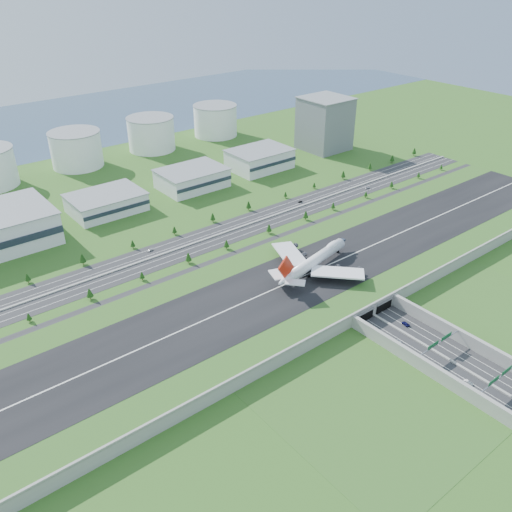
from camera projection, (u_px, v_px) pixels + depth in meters
ground at (316, 281)px, 360.05m from camera, size 1200.00×1200.00×0.00m
airfield_deck at (316, 276)px, 357.96m from camera, size 520.00×100.00×9.20m
underpass_road at (445, 352)px, 290.65m from camera, size 38.80×120.40×8.00m
sign_gantry_near at (439, 343)px, 291.90m from camera, size 38.70×0.70×9.80m
sign_gantry_far at (500, 378)px, 268.07m from camera, size 38.70×0.70×9.80m
north_expressway at (231, 231)px, 424.71m from camera, size 560.00×36.00×0.12m
tree_row at (247, 219)px, 432.54m from camera, size 506.49×48.56×8.40m
hangar_mid_a at (106, 203)px, 453.20m from camera, size 58.00×42.00×15.00m
hangar_mid_b at (192, 178)px, 498.82m from camera, size 58.00×42.00×17.00m
hangar_mid_c at (260, 159)px, 541.73m from camera, size 58.00×42.00×19.00m
office_tower at (325, 124)px, 587.82m from camera, size 46.00×46.00×55.00m
fuel_tank_b at (76, 149)px, 543.56m from camera, size 50.00×50.00×35.00m
fuel_tank_c at (151, 134)px, 589.68m from camera, size 50.00×50.00×35.00m
fuel_tank_d at (215, 121)px, 635.79m from camera, size 50.00×50.00×35.00m
bay_water at (52, 124)px, 686.91m from camera, size 1200.00×260.00×0.06m
boeing_747 at (315, 260)px, 354.22m from camera, size 76.87×71.95×24.03m
car_0 at (398, 341)px, 303.47m from camera, size 2.24×4.70×1.55m
car_1 at (468, 382)px, 274.18m from camera, size 2.40×4.96×1.57m
car_2 at (406, 324)px, 317.19m from camera, size 3.33×5.71×1.49m
car_5 at (300, 202)px, 471.66m from camera, size 4.24×2.30×1.33m
car_6 at (367, 188)px, 499.50m from camera, size 5.50×3.67×1.40m
car_7 at (150, 250)px, 395.45m from camera, size 5.03×2.97×1.37m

